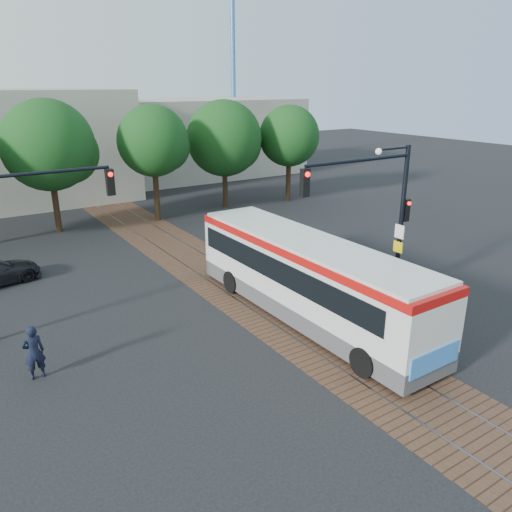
% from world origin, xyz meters
% --- Properties ---
extents(ground, '(120.00, 120.00, 0.00)m').
position_xyz_m(ground, '(0.00, 0.00, 0.00)').
color(ground, black).
rests_on(ground, ground).
extents(trackbed, '(3.60, 40.00, 0.02)m').
position_xyz_m(trackbed, '(0.00, 4.00, 0.01)').
color(trackbed, brown).
rests_on(trackbed, ground).
extents(tree_row, '(26.40, 5.60, 7.67)m').
position_xyz_m(tree_row, '(1.21, 16.42, 4.85)').
color(tree_row, '#382314').
rests_on(tree_row, ground).
extents(warehouses, '(40.00, 13.00, 8.00)m').
position_xyz_m(warehouses, '(-0.53, 28.75, 3.81)').
color(warehouses, '#ADA899').
rests_on(warehouses, ground).
extents(crane, '(8.00, 0.50, 18.00)m').
position_xyz_m(crane, '(18.00, 34.00, 10.88)').
color(crane, '#3F72B2').
rests_on(crane, ground).
extents(city_bus, '(2.61, 11.49, 3.06)m').
position_xyz_m(city_bus, '(0.65, -0.42, 1.71)').
color(city_bus, '#47474A').
rests_on(city_bus, ground).
extents(traffic_island, '(2.20, 5.20, 1.13)m').
position_xyz_m(traffic_island, '(4.82, -0.90, 0.33)').
color(traffic_island, gray).
rests_on(traffic_island, ground).
extents(signal_pole_main, '(5.49, 0.46, 6.00)m').
position_xyz_m(signal_pole_main, '(3.86, -0.81, 4.16)').
color(signal_pole_main, black).
rests_on(signal_pole_main, ground).
extents(signal_pole_left, '(4.99, 0.34, 6.00)m').
position_xyz_m(signal_pole_left, '(-8.37, 4.00, 3.86)').
color(signal_pole_left, black).
rests_on(signal_pole_left, ground).
extents(officer, '(0.65, 0.45, 1.73)m').
position_xyz_m(officer, '(-8.74, 0.74, 0.86)').
color(officer, black).
rests_on(officer, ground).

